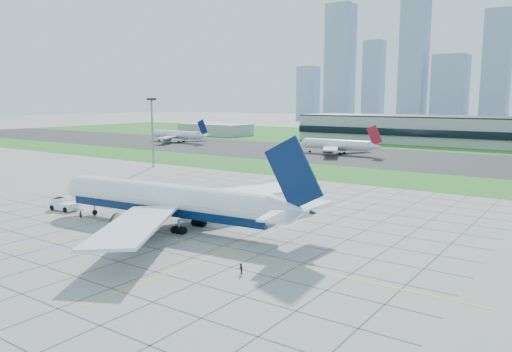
{
  "coord_description": "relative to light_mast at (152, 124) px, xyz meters",
  "views": [
    {
      "loc": [
        68.57,
        -65.06,
        25.09
      ],
      "look_at": [
        0.96,
        31.26,
        7.0
      ],
      "focal_mm": 35.0,
      "sensor_mm": 36.0,
      "label": 1
    }
  ],
  "objects": [
    {
      "name": "grass_far",
      "position": [
        70.0,
        190.0,
        -16.16
      ],
      "size": [
        700.0,
        145.0,
        0.04
      ],
      "primitive_type": "cube",
      "color": "#2C7020",
      "rests_on": "ground"
    },
    {
      "name": "grass_median",
      "position": [
        70.0,
        25.0,
        -16.16
      ],
      "size": [
        700.0,
        35.0,
        0.04
      ],
      "primitive_type": "cube",
      "color": "#2C7020",
      "rests_on": "ground"
    },
    {
      "name": "apron_markings",
      "position": [
        70.43,
        -53.91,
        -16.17
      ],
      "size": [
        120.0,
        130.0,
        0.03
      ],
      "color": "#474744",
      "rests_on": "ground"
    },
    {
      "name": "asphalt_taxiway",
      "position": [
        70.0,
        80.0,
        -16.15
      ],
      "size": [
        700.0,
        75.0,
        0.04
      ],
      "primitive_type": "cube",
      "color": "#383838",
      "rests_on": "ground"
    },
    {
      "name": "distant_jet_1",
      "position": [
        37.9,
        79.48,
        -11.7
      ],
      "size": [
        37.64,
        42.66,
        14.08
      ],
      "color": "white",
      "rests_on": "ground"
    },
    {
      "name": "airliner",
      "position": [
        69.11,
        -60.78,
        -10.94
      ],
      "size": [
        60.81,
        61.35,
        19.15
      ],
      "rotation": [
        0.0,
        0.0,
        0.1
      ],
      "color": "white",
      "rests_on": "ground"
    },
    {
      "name": "pushback_tug",
      "position": [
        38.02,
        -63.94,
        -14.99
      ],
      "size": [
        9.78,
        3.95,
        2.69
      ],
      "rotation": [
        0.0,
        0.0,
        0.1
      ],
      "color": "white",
      "rests_on": "ground"
    },
    {
      "name": "crew_near",
      "position": [
        48.77,
        -66.93,
        -15.29
      ],
      "size": [
        0.78,
        0.73,
        1.78
      ],
      "primitive_type": "imported",
      "rotation": [
        0.0,
        0.0,
        0.64
      ],
      "color": "black",
      "rests_on": "ground"
    },
    {
      "name": "ground",
      "position": [
        70.0,
        -65.0,
        -16.18
      ],
      "size": [
        1400.0,
        1400.0,
        0.0
      ],
      "primitive_type": "plane",
      "color": "#989893",
      "rests_on": "ground"
    },
    {
      "name": "distant_jet_0",
      "position": [
        -68.81,
        85.14,
        -11.7
      ],
      "size": [
        40.94,
        42.66,
        14.08
      ],
      "color": "white",
      "rests_on": "ground"
    },
    {
      "name": "crew_far",
      "position": [
        96.96,
        -74.62,
        -15.4
      ],
      "size": [
        0.96,
        0.94,
        1.56
      ],
      "primitive_type": "imported",
      "rotation": [
        0.0,
        0.0,
        -0.68
      ],
      "color": "black",
      "rests_on": "ground"
    },
    {
      "name": "light_mast",
      "position": [
        0.0,
        0.0,
        0.0
      ],
      "size": [
        2.5,
        2.5,
        25.6
      ],
      "color": "gray",
      "rests_on": "ground"
    },
    {
      "name": "service_block",
      "position": [
        -90.0,
        145.0,
        -12.18
      ],
      "size": [
        50.0,
        25.0,
        8.0
      ],
      "primitive_type": "cube",
      "color": "#B7B7B2",
      "rests_on": "ground"
    }
  ]
}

